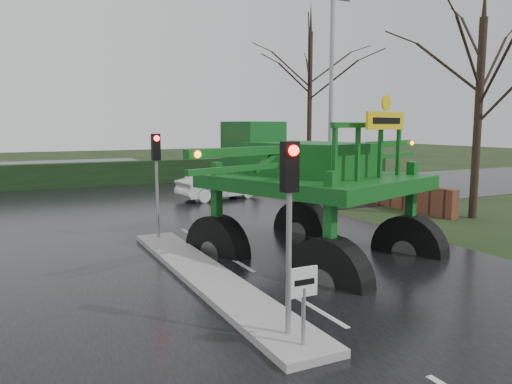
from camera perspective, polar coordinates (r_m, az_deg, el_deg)
name	(u,v)px	position (r m, az deg, el deg)	size (l,w,h in m)	color
ground	(319,312)	(10.59, 7.17, -13.41)	(140.00, 140.00, 0.00)	black
road_main	(174,225)	(19.40, -9.33, -3.72)	(14.00, 80.00, 0.02)	black
road_cross	(138,203)	(25.12, -13.34, -1.23)	(80.00, 12.00, 0.02)	black
median_island	(207,277)	(12.54, -5.61, -9.59)	(1.20, 10.00, 0.16)	gray
hedge_row	(108,174)	(32.83, -16.53, 2.01)	(44.00, 0.90, 1.50)	black
brick_wall	(318,181)	(29.20, 7.13, 1.31)	(0.40, 20.00, 1.20)	#592D1E
keep_left_sign	(304,293)	(8.38, 5.48, -11.45)	(0.50, 0.07, 1.35)	gray
traffic_signal_near	(290,197)	(8.43, 3.85, -0.58)	(0.26, 0.33, 3.52)	gray
traffic_signal_mid	(156,163)	(16.31, -11.32, 3.27)	(0.26, 0.33, 3.52)	gray
traffic_signal_far	(228,145)	(30.69, -3.26, 5.39)	(0.26, 0.33, 3.52)	gray
street_light_right	(326,79)	(24.51, 7.99, 12.71)	(3.85, 0.30, 10.00)	gray
tree_right_near	(480,90)	(22.20, 24.19, 10.61)	(5.60, 5.60, 9.64)	black
tree_right_far	(310,85)	(34.68, 6.18, 12.07)	(7.00, 7.00, 12.05)	black
crop_sprayer	(322,171)	(12.04, 7.55, 2.35)	(9.67, 7.56, 5.70)	black
white_sedan	(220,199)	(25.73, -4.13, -0.85)	(1.55, 4.45, 1.47)	silver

